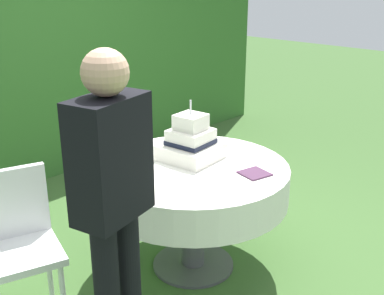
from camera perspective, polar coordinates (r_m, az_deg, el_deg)
ground_plane at (r=3.40m, az=0.14°, el=-13.61°), size 20.00×20.00×0.00m
foliage_hedge at (r=4.81m, az=-20.76°, el=9.98°), size 6.28×0.64×2.30m
cake_table at (r=3.11m, az=0.15°, el=-4.24°), size 1.21×1.21×0.73m
wedding_cake at (r=3.14m, az=-0.17°, el=0.58°), size 0.38×0.38×0.39m
serving_plate_near at (r=2.96m, az=-6.73°, el=-2.90°), size 0.11×0.11×0.01m
serving_plate_far at (r=3.43m, az=3.69°, el=0.47°), size 0.10×0.10×0.01m
napkin_stack at (r=2.95m, az=7.36°, el=-3.04°), size 0.19×0.19×0.01m
garden_chair at (r=2.83m, az=-19.85°, el=-9.69°), size 0.50×0.50×0.89m
standing_person at (r=2.19m, az=-9.26°, el=-6.11°), size 0.40×0.28×1.60m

